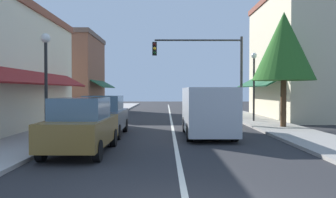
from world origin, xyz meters
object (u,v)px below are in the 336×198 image
street_lamp_left_near (46,68)px  parked_car_second_left (104,116)px  street_lamp_right_mid (254,75)px  van_in_lane (207,110)px  traffic_signal_mast_arm (210,62)px  parked_car_nearest_left (81,126)px  tree_right_near (284,46)px

street_lamp_left_near → parked_car_second_left: bearing=47.5°
parked_car_second_left → street_lamp_right_mid: size_ratio=0.95×
van_in_lane → street_lamp_right_mid: size_ratio=1.20×
street_lamp_left_near → traffic_signal_mast_arm: bearing=53.8°
traffic_signal_mast_arm → street_lamp_left_near: bearing=-126.2°
parked_car_nearest_left → street_lamp_right_mid: (8.13, 10.56, 2.08)m
parked_car_nearest_left → street_lamp_left_near: 3.65m
traffic_signal_mast_arm → parked_car_nearest_left: bearing=-113.9°
parked_car_second_left → street_lamp_right_mid: street_lamp_right_mid is taller
van_in_lane → parked_car_second_left: bearing=176.7°
street_lamp_left_near → street_lamp_right_mid: bearing=39.1°
parked_car_nearest_left → traffic_signal_mast_arm: (5.66, 12.75, 3.06)m
parked_car_second_left → van_in_lane: van_in_lane is taller
parked_car_second_left → street_lamp_left_near: street_lamp_left_near is taller
traffic_signal_mast_arm → tree_right_near: size_ratio=1.02×
street_lamp_left_near → street_lamp_right_mid: (10.05, 8.17, 0.09)m
van_in_lane → street_lamp_right_mid: (3.63, 6.41, 1.81)m
tree_right_near → traffic_signal_mast_arm: bearing=118.6°
parked_car_second_left → tree_right_near: bearing=16.1°
van_in_lane → tree_right_near: bearing=33.9°
van_in_lane → street_lamp_left_near: street_lamp_left_near is taller
street_lamp_left_near → tree_right_near: bearing=23.4°
parked_car_nearest_left → street_lamp_left_near: size_ratio=0.99×
parked_car_nearest_left → traffic_signal_mast_arm: traffic_signal_mast_arm is taller
street_lamp_left_near → parked_car_nearest_left: bearing=-51.2°
parked_car_second_left → street_lamp_left_near: 3.40m
parked_car_second_left → tree_right_near: (8.85, 2.61, 3.39)m
parked_car_nearest_left → tree_right_near: (8.78, 7.03, 3.39)m
van_in_lane → street_lamp_left_near: (-6.42, -1.76, 1.73)m
traffic_signal_mast_arm → tree_right_near: bearing=-61.4°
parked_car_second_left → traffic_signal_mast_arm: size_ratio=0.67×
parked_car_nearest_left → parked_car_second_left: 4.42m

